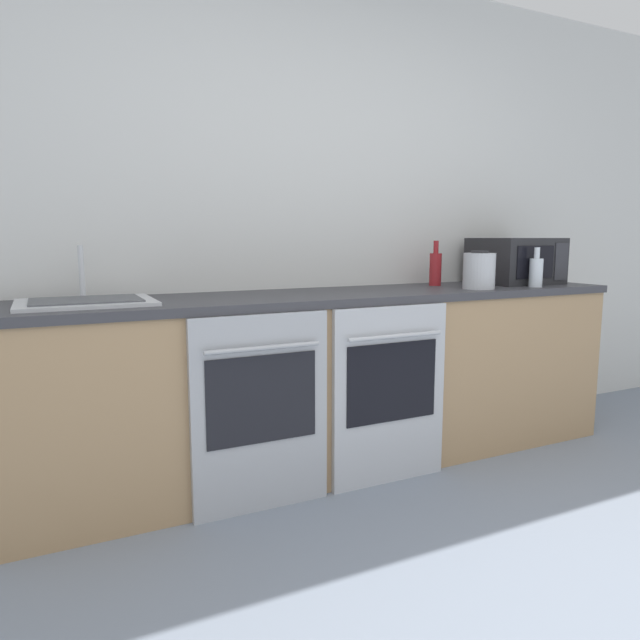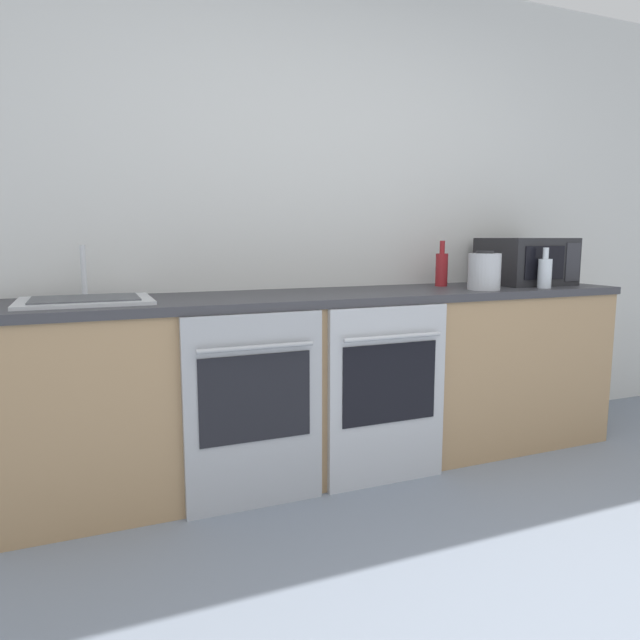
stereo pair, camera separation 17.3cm
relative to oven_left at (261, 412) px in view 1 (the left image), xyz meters
The scene contains 9 objects.
wall_back 1.21m from the oven_left, 50.27° to the left, with size 10.00×0.06×2.60m.
counter_back 0.64m from the oven_left, 30.52° to the left, with size 3.18×0.64×0.90m.
oven_left is the anchor object (origin of this frame).
oven_right 0.65m from the oven_left, ahead, with size 0.61×0.06×0.86m.
microwave 1.91m from the oven_left, 11.61° to the left, with size 0.46×0.40×0.27m.
bottle_red 1.44m from the oven_left, 19.81° to the left, with size 0.07×0.07×0.26m.
bottle_clear 1.78m from the oven_left, ahead, with size 0.07×0.07×0.22m.
kettle 1.44m from the oven_left, ahead, with size 0.17×0.17×0.20m.
sink 0.87m from the oven_left, 153.35° to the left, with size 0.54×0.43×0.24m.
Camera 1 is at (-1.36, -0.77, 1.18)m, focal length 32.00 mm.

